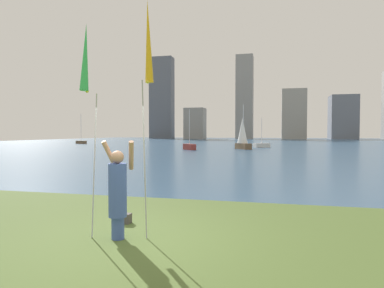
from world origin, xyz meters
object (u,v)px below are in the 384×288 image
object	(u,v)px
sailboat_0	(243,134)
sailboat_6	(189,147)
bag	(126,218)
sailboat_2	(81,142)
kite_flag_right	(148,46)
person	(118,191)
sailboat_4	(262,145)
kite_flag_left	(86,62)

from	to	relation	value
sailboat_0	sailboat_6	size ratio (longest dim) A/B	1.16
bag	sailboat_2	xyz separation A→B (m)	(-29.97, 46.72, 0.23)
sailboat_2	sailboat_6	size ratio (longest dim) A/B	1.13
kite_flag_right	person	bearing A→B (deg)	-151.49
person	sailboat_2	distance (m)	56.55
kite_flag_right	sailboat_4	bearing A→B (deg)	88.48
person	sailboat_4	bearing A→B (deg)	105.27
bag	person	bearing A→B (deg)	-72.76
kite_flag_left	sailboat_0	bearing A→B (deg)	90.08
person	kite_flag_left	distance (m)	2.45
bag	sailboat_4	size ratio (longest dim) A/B	0.06
sailboat_4	sailboat_6	size ratio (longest dim) A/B	0.85
kite_flag_left	sailboat_2	size ratio (longest dim) A/B	0.76
kite_flag_left	kite_flag_right	xyz separation A→B (m)	(1.03, 0.49, 0.35)
kite_flag_left	kite_flag_right	bearing A→B (deg)	25.59
sailboat_0	sailboat_2	xyz separation A→B (m)	(-29.72, 12.53, -1.45)
sailboat_2	sailboat_6	xyz separation A→B (m)	(23.83, -15.74, 0.04)
kite_flag_right	sailboat_2	size ratio (longest dim) A/B	0.85
kite_flag_right	sailboat_0	world-z (taller)	sailboat_0
kite_flag_left	sailboat_4	distance (m)	40.39
sailboat_0	sailboat_2	distance (m)	32.29
sailboat_0	sailboat_6	world-z (taller)	sailboat_0
bag	sailboat_4	world-z (taller)	sailboat_4
sailboat_6	person	bearing A→B (deg)	-78.59
kite_flag_right	sailboat_2	bearing A→B (deg)	122.98
kite_flag_right	sailboat_2	xyz separation A→B (m)	(-30.80, 47.47, -3.31)
kite_flag_left	sailboat_6	size ratio (longest dim) A/B	0.86
kite_flag_right	sailboat_0	xyz separation A→B (m)	(-1.08, 34.94, -1.86)
kite_flag_right	kite_flag_left	bearing A→B (deg)	-154.41
sailboat_2	kite_flag_right	bearing A→B (deg)	-57.02
person	kite_flag_left	xyz separation A→B (m)	(-0.52, -0.21, 2.38)
person	bag	xyz separation A→B (m)	(-0.32, 1.03, -0.81)
kite_flag_right	bag	world-z (taller)	kite_flag_right
bag	sailboat_0	distance (m)	34.22
bag	kite_flag_right	bearing A→B (deg)	-42.03
bag	sailboat_2	distance (m)	55.50
sailboat_0	sailboat_6	bearing A→B (deg)	-151.42
person	sailboat_6	size ratio (longest dim) A/B	0.40
sailboat_0	sailboat_2	bearing A→B (deg)	157.13
bag	sailboat_0	size ratio (longest dim) A/B	0.04
person	bag	bearing A→B (deg)	124.76
sailboat_6	kite_flag_right	bearing A→B (deg)	-77.60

